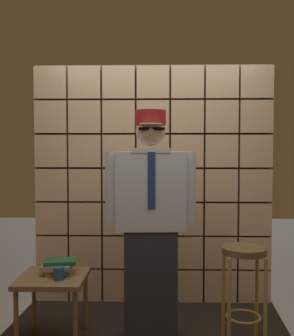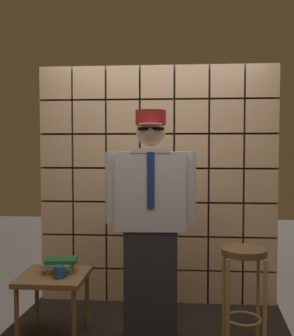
{
  "view_description": "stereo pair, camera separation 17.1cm",
  "coord_description": "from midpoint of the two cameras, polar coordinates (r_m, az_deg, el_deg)",
  "views": [
    {
      "loc": [
        0.05,
        -2.83,
        1.53
      ],
      "look_at": [
        -0.04,
        0.42,
        1.37
      ],
      "focal_mm": 43.92,
      "sensor_mm": 36.0,
      "label": 1
    },
    {
      "loc": [
        0.22,
        -2.82,
        1.53
      ],
      "look_at": [
        -0.04,
        0.42,
        1.37
      ],
      "focal_mm": 43.92,
      "sensor_mm": 36.0,
      "label": 2
    }
  ],
  "objects": [
    {
      "name": "book_stack",
      "position": [
        3.48,
        -10.61,
        -13.12
      ],
      "size": [
        0.27,
        0.22,
        0.11
      ],
      "color": "olive",
      "rests_on": "side_table"
    },
    {
      "name": "bar_stool",
      "position": [
        3.3,
        14.8,
        -14.06
      ],
      "size": [
        0.34,
        0.34,
        0.77
      ],
      "color": "brown",
      "rests_on": "ground"
    },
    {
      "name": "glass_block_wall",
      "position": [
        4.06,
        2.63,
        -2.35
      ],
      "size": [
        2.36,
        0.1,
        2.36
      ],
      "color": "#E0B78C",
      "rests_on": "ground"
    },
    {
      "name": "side_table",
      "position": [
        3.47,
        -11.39,
        -15.33
      ],
      "size": [
        0.52,
        0.52,
        0.52
      ],
      "color": "brown",
      "rests_on": "ground"
    },
    {
      "name": "coffee_mug",
      "position": [
        3.33,
        -10.61,
        -14.0
      ],
      "size": [
        0.13,
        0.08,
        0.09
      ],
      "color": "navy",
      "rests_on": "side_table"
    },
    {
      "name": "standing_person",
      "position": [
        3.3,
        2.0,
        -7.25
      ],
      "size": [
        0.73,
        0.31,
        1.82
      ],
      "rotation": [
        0.0,
        0.0,
        0.05
      ],
      "color": "#28282D",
      "rests_on": "ground"
    }
  ]
}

